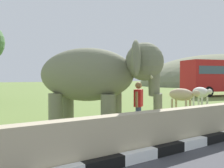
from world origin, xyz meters
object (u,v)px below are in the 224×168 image
(elephant, at_px, (97,76))
(cow_mid, at_px, (201,93))
(person_handler, at_px, (138,103))
(cow_near, at_px, (182,95))
(bus_red, at_px, (222,75))

(elephant, relative_size, cow_mid, 2.03)
(elephant, bearing_deg, cow_mid, 16.46)
(person_handler, bearing_deg, cow_near, 25.17)
(elephant, height_order, cow_near, elephant)
(bus_red, bearing_deg, person_handler, -156.09)
(elephant, height_order, bus_red, bus_red)
(elephant, bearing_deg, person_handler, -13.12)
(cow_mid, bearing_deg, bus_red, 25.61)
(elephant, distance_m, person_handler, 1.75)
(bus_red, relative_size, cow_near, 4.45)
(person_handler, xyz_separation_m, cow_mid, (7.58, 3.00, -0.06))
(bus_red, bearing_deg, elephant, -158.58)
(cow_near, bearing_deg, person_handler, -154.83)
(cow_near, height_order, cow_mid, same)
(elephant, xyz_separation_m, cow_mid, (9.02, 2.67, -0.99))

